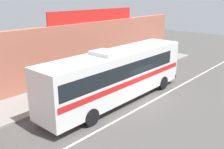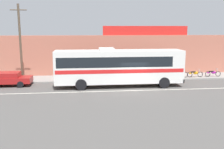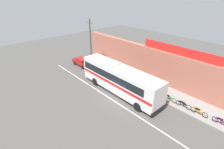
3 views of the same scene
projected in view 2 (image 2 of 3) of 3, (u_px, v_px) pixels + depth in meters
The scene contains 13 objects.
ground_plane at pixel (134, 88), 24.14m from camera, with size 70.00×70.00×0.00m, color #4F4C49.
sidewalk_slab at pixel (125, 77), 29.22m from camera, with size 30.00×3.60×0.14m, color gray.
storefront_facade at pixel (122, 55), 30.90m from camera, with size 30.00×0.70×4.80m, color #B26651.
storefront_billboard at pixel (146, 31), 30.68m from camera, with size 10.37×0.12×1.10m, color red.
road_center_stripe at pixel (135, 90), 23.36m from camera, with size 30.00×0.14×0.01m, color silver.
intercity_bus at pixel (118, 66), 24.68m from camera, with size 12.30×2.61×3.78m.
parked_car at pixel (9, 79), 25.07m from camera, with size 4.32×1.87×1.37m.
utility_pole at pixel (20, 42), 25.83m from camera, with size 1.60×0.22×7.88m.
motorcycle_green at pixel (213, 73), 29.27m from camera, with size 1.88×0.56×0.94m.
motorcycle_purple at pixel (180, 74), 28.72m from camera, with size 1.86×0.56×0.94m.
motorcycle_blue at pixel (195, 73), 28.95m from camera, with size 1.86×0.56×0.94m.
motorcycle_black at pixel (164, 74), 28.50m from camera, with size 1.93×0.56×0.94m.
pedestrian_far_right at pixel (102, 69), 28.77m from camera, with size 0.30×0.48×1.63m.
Camera 2 is at (-4.60, -23.15, 5.63)m, focal length 40.91 mm.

